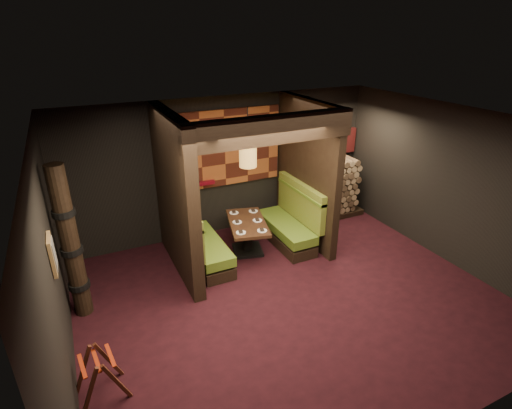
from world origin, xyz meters
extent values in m
cube|color=black|center=(0.00, 0.00, -0.01)|extent=(6.50, 5.50, 0.02)
cube|color=black|center=(0.00, 0.00, 2.86)|extent=(6.50, 5.50, 0.02)
cube|color=black|center=(0.00, 2.76, 1.43)|extent=(6.50, 0.02, 2.85)
cube|color=black|center=(0.00, -2.76, 1.43)|extent=(6.50, 0.02, 2.85)
cube|color=black|center=(-3.26, 0.00, 1.43)|extent=(0.02, 5.50, 2.85)
cube|color=black|center=(3.26, 0.00, 1.43)|extent=(0.02, 5.50, 2.85)
cube|color=black|center=(-1.35, 1.65, 1.43)|extent=(0.20, 2.20, 2.85)
cube|color=black|center=(1.30, 1.70, 1.43)|extent=(0.15, 2.10, 2.85)
cube|color=black|center=(-0.02, 0.70, 2.63)|extent=(2.85, 0.18, 0.44)
cube|color=#994C23|center=(-0.02, 2.71, 1.82)|extent=(2.40, 0.06, 1.55)
cube|color=#994C23|center=(-1.23, 1.82, 1.85)|extent=(0.04, 1.85, 1.45)
cube|color=#5F0714|center=(-0.60, 2.65, 1.18)|extent=(0.60, 0.12, 0.07)
cube|color=black|center=(-0.85, 1.65, 0.11)|extent=(0.55, 1.60, 0.22)
cube|color=#516F1F|center=(-0.85, 1.65, 0.36)|extent=(0.55, 1.60, 0.18)
cube|color=olive|center=(-1.19, 1.65, 0.75)|extent=(0.12, 1.60, 0.78)
cube|color=#516F1F|center=(-1.19, 1.65, 1.10)|extent=(0.15, 1.60, 0.06)
cube|color=black|center=(0.82, 1.65, 0.11)|extent=(0.55, 1.60, 0.22)
cube|color=#516F1F|center=(0.82, 1.65, 0.36)|extent=(0.55, 1.60, 0.18)
cube|color=olive|center=(1.16, 1.65, 0.75)|extent=(0.12, 1.60, 0.78)
cube|color=#516F1F|center=(1.16, 1.65, 1.10)|extent=(0.15, 1.60, 0.06)
cube|color=black|center=(-0.01, 1.65, 0.03)|extent=(0.67, 0.67, 0.06)
cylinder|color=black|center=(-0.01, 1.65, 0.30)|extent=(0.20, 0.20, 0.60)
cube|color=#3B2614|center=(-0.01, 1.65, 0.63)|extent=(0.96, 1.37, 0.06)
cylinder|color=white|center=(-0.31, 1.29, 0.66)|extent=(0.18, 0.18, 0.01)
cube|color=black|center=(-0.31, 1.29, 0.68)|extent=(0.10, 0.12, 0.02)
cylinder|color=white|center=(0.07, 1.19, 0.66)|extent=(0.18, 0.18, 0.01)
cube|color=black|center=(0.07, 1.19, 0.68)|extent=(0.10, 0.12, 0.02)
cylinder|color=white|center=(-0.20, 1.70, 0.66)|extent=(0.18, 0.18, 0.01)
cube|color=black|center=(-0.20, 1.70, 0.68)|extent=(0.10, 0.12, 0.02)
cylinder|color=white|center=(0.17, 1.60, 0.66)|extent=(0.18, 0.18, 0.01)
cube|color=black|center=(0.17, 1.60, 0.68)|extent=(0.10, 0.12, 0.02)
cylinder|color=white|center=(-0.10, 2.11, 0.66)|extent=(0.18, 0.18, 0.01)
cube|color=black|center=(-0.10, 2.11, 0.68)|extent=(0.10, 0.12, 0.02)
cylinder|color=white|center=(0.28, 2.01, 0.66)|extent=(0.18, 0.18, 0.01)
cube|color=black|center=(0.28, 2.01, 0.68)|extent=(0.10, 0.12, 0.02)
cylinder|color=#A87B37|center=(-0.01, 1.60, 2.00)|extent=(0.31, 0.31, 0.45)
sphere|color=#FFC672|center=(-0.01, 1.60, 2.00)|extent=(0.18, 0.18, 0.18)
cylinder|color=black|center=(-0.01, 1.60, 2.54)|extent=(0.02, 0.02, 0.63)
cube|color=#997346|center=(-3.22, 0.10, 1.62)|extent=(0.04, 0.36, 0.46)
cube|color=#3F3F3F|center=(-3.20, 0.10, 1.62)|extent=(0.01, 0.27, 0.36)
cube|color=#411C10|center=(-3.10, -0.85, 0.29)|extent=(0.30, 0.07, 0.66)
cube|color=#411C10|center=(-2.79, -0.81, 0.29)|extent=(0.30, 0.07, 0.66)
cube|color=#411C10|center=(-3.15, -0.46, 0.29)|extent=(0.30, 0.07, 0.66)
cube|color=#411C10|center=(-2.84, -0.43, 0.29)|extent=(0.30, 0.07, 0.66)
cube|color=maroon|center=(-3.12, -0.66, 0.54)|extent=(0.09, 0.41, 0.01)
cube|color=maroon|center=(-2.97, -0.64, 0.54)|extent=(0.09, 0.41, 0.01)
cube|color=maroon|center=(-2.82, -0.62, 0.54)|extent=(0.09, 0.41, 0.01)
cylinder|color=black|center=(-3.05, 1.10, 1.20)|extent=(0.26, 0.26, 2.40)
cylinder|color=black|center=(-3.05, 1.10, 0.50)|extent=(0.31, 0.31, 0.09)
cylinder|color=black|center=(-3.05, 1.10, 1.10)|extent=(0.31, 0.31, 0.09)
cylinder|color=black|center=(-3.05, 1.10, 1.70)|extent=(0.31, 0.31, 0.09)
cube|color=black|center=(2.29, 2.35, 0.06)|extent=(1.73, 0.70, 0.12)
cube|color=brown|center=(2.29, 2.35, 0.74)|extent=(1.73, 0.70, 1.24)
cube|color=maroon|center=(2.29, 2.68, 1.64)|extent=(1.83, 0.10, 0.56)
cube|color=black|center=(1.39, 1.96, 1.43)|extent=(0.08, 0.08, 2.85)
camera|label=1|loc=(-2.81, -4.54, 4.05)|focal=28.00mm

